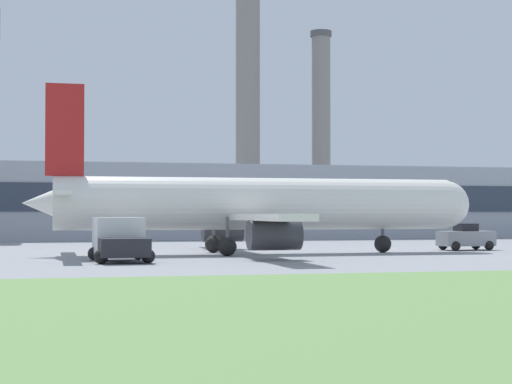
{
  "coord_description": "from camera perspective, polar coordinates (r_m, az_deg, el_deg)",
  "views": [
    {
      "loc": [
        -12.58,
        -50.14,
        2.42
      ],
      "look_at": [
        -0.61,
        -0.23,
        3.72
      ],
      "focal_mm": 60.0,
      "sensor_mm": 36.0,
      "label": 1
    }
  ],
  "objects": [
    {
      "name": "terminal_building",
      "position": [
        85.79,
        -5.64,
        -0.43
      ],
      "size": [
        81.94,
        14.92,
        22.8
      ],
      "color": "#9EA3AD",
      "rests_on": "ground_plane"
    },
    {
      "name": "smokestack_right",
      "position": [
        125.52,
        4.36,
        4.17
      ],
      "size": [
        3.14,
        3.14,
        29.18
      ],
      "color": "gray",
      "rests_on": "ground_plane"
    },
    {
      "name": "airplane",
      "position": [
        51.29,
        -0.2,
        -0.9
      ],
      "size": [
        27.46,
        25.11,
        9.86
      ],
      "color": "white",
      "rests_on": "ground_plane"
    },
    {
      "name": "smokestack_left",
      "position": [
        121.53,
        -0.55,
        6.71
      ],
      "size": [
        3.94,
        3.94,
        39.02
      ],
      "color": "gray",
      "rests_on": "ground_plane"
    },
    {
      "name": "pushback_tug",
      "position": [
        58.35,
        13.82,
        -3.01
      ],
      "size": [
        3.75,
        2.41,
        1.77
      ],
      "color": "gray",
      "rests_on": "ground_plane"
    },
    {
      "name": "fuel_truck",
      "position": [
        43.9,
        -9.08,
        -3.15
      ],
      "size": [
        3.11,
        5.02,
        2.22
      ],
      "color": "#232328",
      "rests_on": "ground_plane"
    },
    {
      "name": "ground_plane",
      "position": [
        51.75,
        0.6,
        -4.13
      ],
      "size": [
        400.0,
        400.0,
        0.0
      ],
      "primitive_type": "plane",
      "color": "gray"
    }
  ]
}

